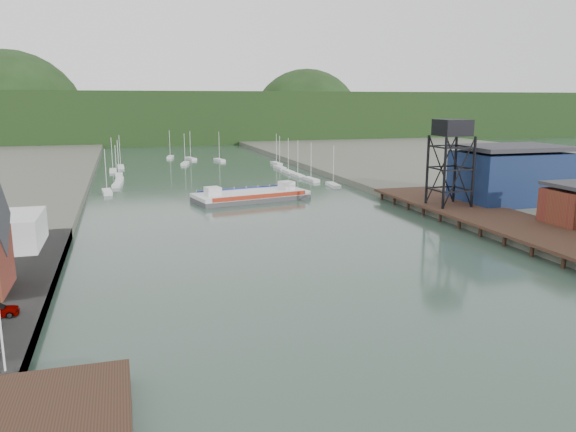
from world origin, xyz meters
TOP-DOWN VIEW (x-y plane):
  - ground at (0.00, 0.00)m, footprint 600.00×600.00m
  - east_pier at (37.00, 45.00)m, footprint 14.00×70.00m
  - lift_tower at (35.00, 58.00)m, footprint 6.50×6.50m
  - blue_shed at (50.00, 60.00)m, footprint 20.50×14.50m
  - marina_sailboats at (0.08, 138.46)m, footprint 57.71×92.65m
  - distant_hills at (-3.98, 301.35)m, footprint 500.00×120.00m
  - chain_ferry at (3.08, 85.69)m, footprint 26.23×14.78m

SIDE VIEW (x-z plane):
  - ground at x=0.00m, z-range 0.00..0.00m
  - marina_sailboats at x=0.08m, z-range -0.10..0.80m
  - chain_ferry at x=3.08m, z-range -0.76..2.80m
  - east_pier at x=37.00m, z-range 0.67..3.12m
  - blue_shed at x=50.00m, z-range 1.41..12.71m
  - distant_hills at x=-3.98m, z-range -29.62..50.38m
  - lift_tower at x=35.00m, z-range 7.65..23.65m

